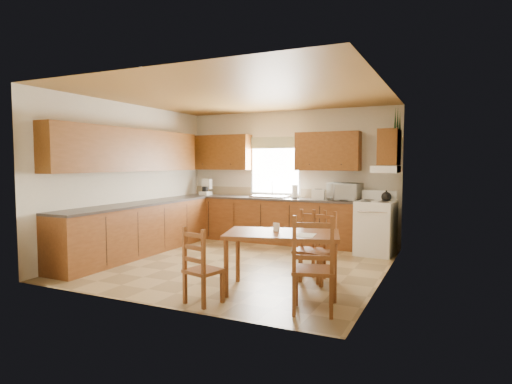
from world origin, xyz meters
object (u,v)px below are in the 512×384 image
at_px(chair_near_right, 313,264).
at_px(chair_far_left, 310,246).
at_px(stove, 376,228).
at_px(chair_far_right, 318,247).
at_px(chair_near_left, 203,265).
at_px(dining_table, 282,262).
at_px(microwave, 345,192).

relative_size(chair_near_right, chair_far_left, 1.12).
relative_size(stove, chair_far_right, 0.97).
xyz_separation_m(stove, chair_near_left, (-1.37, -3.54, -0.02)).
bearing_deg(stove, chair_far_left, -100.37).
bearing_deg(chair_far_left, dining_table, -104.30).
bearing_deg(dining_table, stove, 59.85).
bearing_deg(chair_far_right, chair_near_right, -58.82).
bearing_deg(chair_near_right, chair_far_left, -86.00).
height_order(microwave, chair_far_left, microwave).
bearing_deg(chair_near_left, chair_near_right, -153.96).
xyz_separation_m(chair_near_left, chair_far_left, (0.82, 1.46, 0.03)).
relative_size(dining_table, chair_far_right, 1.47).
height_order(dining_table, chair_near_right, chair_near_right).
bearing_deg(dining_table, chair_near_left, -145.04).
bearing_deg(chair_near_right, microwave, -97.55).
xyz_separation_m(chair_near_left, chair_far_right, (0.95, 1.41, 0.04)).
xyz_separation_m(dining_table, chair_far_left, (0.15, 0.65, 0.10)).
bearing_deg(microwave, stove, -20.19).
height_order(stove, chair_far_right, chair_far_right).
distance_m(stove, chair_far_right, 2.17).
bearing_deg(chair_far_left, chair_far_right, -21.74).
xyz_separation_m(microwave, chair_near_left, (-0.73, -3.87, -0.64)).
bearing_deg(chair_far_right, microwave, 111.50).
bearing_deg(chair_near_right, dining_table, -59.17).
height_order(chair_far_left, chair_far_right, chair_far_right).
height_order(microwave, chair_near_left, microwave).
height_order(microwave, chair_near_right, microwave).
relative_size(stove, chair_near_right, 0.87).
height_order(microwave, chair_far_right, microwave).
height_order(microwave, dining_table, microwave).
xyz_separation_m(chair_far_left, chair_far_right, (0.13, -0.05, 0.00)).
bearing_deg(stove, dining_table, -99.98).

